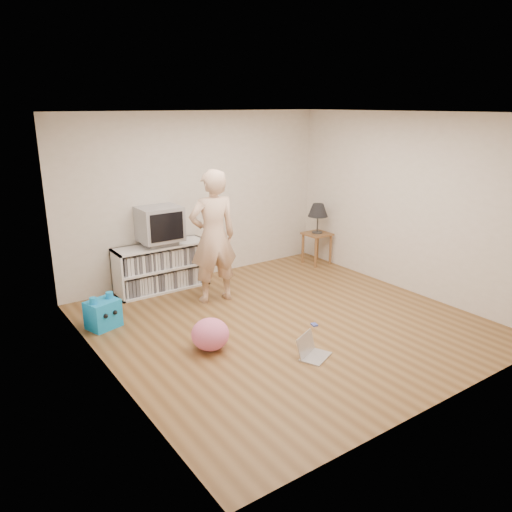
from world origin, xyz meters
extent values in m
plane|color=brown|center=(0.00, 0.00, 0.00)|extent=(4.50, 4.50, 0.00)
cube|color=beige|center=(0.00, 2.25, 1.30)|extent=(4.50, 0.02, 2.60)
cube|color=beige|center=(0.00, -2.25, 1.30)|extent=(4.50, 0.02, 2.60)
cube|color=beige|center=(-2.25, 0.00, 1.30)|extent=(0.02, 4.50, 2.60)
cube|color=beige|center=(2.25, 0.00, 1.30)|extent=(0.02, 4.50, 2.60)
cube|color=white|center=(0.00, 0.00, 2.60)|extent=(4.50, 4.50, 0.01)
cube|color=white|center=(-0.77, 2.23, 0.35)|extent=(1.40, 0.03, 0.70)
cube|color=white|center=(-1.45, 2.02, 0.35)|extent=(0.03, 0.45, 0.70)
cube|color=white|center=(-0.08, 2.02, 0.35)|extent=(0.03, 0.45, 0.70)
cube|color=white|center=(-0.77, 2.02, 0.01)|extent=(1.40, 0.45, 0.03)
cube|color=white|center=(-0.77, 2.02, 0.35)|extent=(1.34, 0.45, 0.03)
cube|color=white|center=(-0.77, 2.02, 0.68)|extent=(1.40, 0.45, 0.03)
cube|color=silver|center=(-0.77, 2.02, 0.35)|extent=(1.26, 0.36, 0.64)
cube|color=gray|center=(-0.77, 2.02, 0.73)|extent=(0.45, 0.35, 0.07)
cube|color=#9B9BA0|center=(-0.77, 2.02, 1.02)|extent=(0.60, 0.52, 0.50)
cube|color=black|center=(-0.77, 1.75, 1.02)|extent=(0.50, 0.01, 0.40)
cylinder|color=brown|center=(1.82, 1.48, 0.26)|extent=(0.04, 0.04, 0.52)
cylinder|color=brown|center=(2.16, 1.48, 0.26)|extent=(0.04, 0.04, 0.52)
cylinder|color=brown|center=(1.82, 1.82, 0.26)|extent=(0.04, 0.04, 0.52)
cylinder|color=brown|center=(2.16, 1.82, 0.26)|extent=(0.04, 0.04, 0.52)
cube|color=brown|center=(1.99, 1.65, 0.54)|extent=(0.42, 0.42, 0.03)
cylinder|color=#333333|center=(1.99, 1.65, 0.56)|extent=(0.18, 0.18, 0.02)
cylinder|color=#333333|center=(1.99, 1.65, 0.74)|extent=(0.02, 0.02, 0.32)
imported|color=beige|center=(-0.35, 1.18, 0.93)|extent=(0.74, 0.54, 1.87)
cube|color=silver|center=(-0.28, -0.92, 0.01)|extent=(0.43, 0.37, 0.02)
cube|color=silver|center=(-0.33, -0.81, 0.13)|extent=(0.36, 0.21, 0.23)
cube|color=black|center=(-0.33, -0.81, 0.13)|extent=(0.31, 0.18, 0.19)
cube|color=#4151AF|center=(0.26, -0.28, 0.01)|extent=(0.08, 0.10, 0.02)
cube|color=#0F90DF|center=(-1.95, 1.19, 0.18)|extent=(0.45, 0.40, 0.36)
cylinder|color=#0F90DF|center=(-2.06, 1.16, 0.40)|extent=(0.09, 0.09, 0.08)
cylinder|color=#0F90DF|center=(-1.84, 1.23, 0.40)|extent=(0.09, 0.09, 0.08)
sphere|color=black|center=(-1.97, 1.03, 0.22)|extent=(0.06, 0.06, 0.06)
sphere|color=black|center=(-1.84, 1.07, 0.22)|extent=(0.06, 0.06, 0.06)
ellipsoid|color=pink|center=(-1.14, -0.08, 0.18)|extent=(0.45, 0.45, 0.37)
camera|label=1|loc=(-3.66, -4.61, 2.70)|focal=35.00mm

